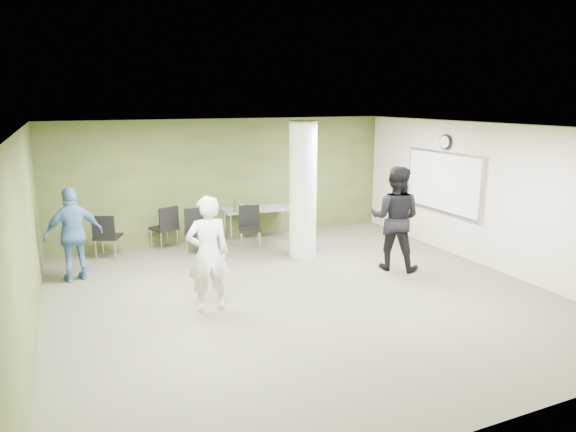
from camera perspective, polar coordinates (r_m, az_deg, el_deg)
name	(u,v)px	position (r m, az deg, el deg)	size (l,w,h in m)	color
floor	(300,295)	(8.76, 1.32, -8.76)	(8.00, 8.00, 0.00)	#50503F
ceiling	(301,127)	(8.15, 1.43, 9.86)	(8.00, 8.00, 0.00)	white
wall_back	(227,180)	(12.02, -6.78, 4.03)	(8.00, 0.02, 2.80)	#3F4E25
wall_left	(26,241)	(7.61, -27.07, -2.47)	(0.02, 8.00, 2.80)	#3F4E25
wall_right_cream	(487,196)	(10.65, 21.26, 2.10)	(0.02, 8.00, 2.80)	beige
column	(303,190)	(10.54, 1.67, 2.87)	(0.56, 0.56, 2.80)	silver
whiteboard	(443,182)	(11.45, 16.81, 3.63)	(0.05, 2.30, 1.30)	silver
wall_clock	(445,142)	(11.35, 17.09, 7.87)	(0.06, 0.32, 0.32)	black
folding_table	(257,210)	(11.90, -3.47, 0.63)	(1.63, 0.77, 1.01)	gray
wastebasket	(208,246)	(11.19, -8.92, -3.31)	(0.24, 0.24, 0.28)	#4C4C4C
chair_back_left	(106,233)	(11.08, -19.56, -1.84)	(0.63, 0.63, 0.95)	black
chair_back_right	(166,225)	(11.41, -13.41, -0.94)	(0.63, 0.63, 0.98)	black
chair_table_left	(195,228)	(11.08, -10.25, -1.28)	(0.57, 0.57, 0.96)	black
chair_table_right	(250,224)	(11.25, -4.28, -0.90)	(0.58, 0.58, 0.95)	black
woman_white	(208,254)	(7.98, -8.87, -4.18)	(0.66, 0.44, 1.82)	silver
man_black	(395,218)	(10.01, 11.81, -0.25)	(0.97, 0.76, 2.01)	black
man_blue	(74,234)	(9.96, -22.71, -1.91)	(1.01, 0.42, 1.72)	teal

